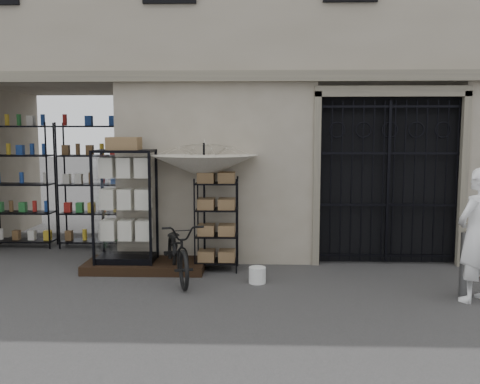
{
  "coord_description": "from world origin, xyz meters",
  "views": [
    {
      "loc": [
        -0.49,
        -7.2,
        2.34
      ],
      "look_at": [
        -0.8,
        1.4,
        1.35
      ],
      "focal_mm": 40.0,
      "sensor_mm": 36.0,
      "label": 1
    }
  ],
  "objects_px": {
    "display_cabinet": "(125,212)",
    "bicycle": "(179,279)",
    "wire_rack": "(217,225)",
    "white_bucket": "(257,275)",
    "market_umbrella": "(204,160)",
    "shopkeeper": "(473,301)",
    "steel_bollard": "(466,264)"
  },
  "relations": [
    {
      "from": "display_cabinet",
      "to": "bicycle",
      "type": "xyz_separation_m",
      "value": [
        0.96,
        -0.53,
        -0.99
      ]
    },
    {
      "from": "display_cabinet",
      "to": "wire_rack",
      "type": "height_order",
      "value": "display_cabinet"
    },
    {
      "from": "bicycle",
      "to": "white_bucket",
      "type": "bearing_deg",
      "value": -24.81
    },
    {
      "from": "market_umbrella",
      "to": "shopkeeper",
      "type": "distance_m",
      "value": 4.61
    },
    {
      "from": "display_cabinet",
      "to": "shopkeeper",
      "type": "distance_m",
      "value": 5.48
    },
    {
      "from": "white_bucket",
      "to": "shopkeeper",
      "type": "relative_size",
      "value": 0.14
    },
    {
      "from": "wire_rack",
      "to": "market_umbrella",
      "type": "bearing_deg",
      "value": 152.08
    },
    {
      "from": "market_umbrella",
      "to": "shopkeeper",
      "type": "relative_size",
      "value": 1.39
    },
    {
      "from": "display_cabinet",
      "to": "bicycle",
      "type": "height_order",
      "value": "display_cabinet"
    },
    {
      "from": "market_umbrella",
      "to": "steel_bollard",
      "type": "relative_size",
      "value": 2.8
    },
    {
      "from": "white_bucket",
      "to": "shopkeeper",
      "type": "bearing_deg",
      "value": -14.14
    },
    {
      "from": "white_bucket",
      "to": "bicycle",
      "type": "xyz_separation_m",
      "value": [
        -1.24,
        0.15,
        -0.13
      ]
    },
    {
      "from": "market_umbrella",
      "to": "steel_bollard",
      "type": "height_order",
      "value": "market_umbrella"
    },
    {
      "from": "market_umbrella",
      "to": "display_cabinet",
      "type": "bearing_deg",
      "value": -171.37
    },
    {
      "from": "wire_rack",
      "to": "bicycle",
      "type": "relative_size",
      "value": 0.87
    },
    {
      "from": "bicycle",
      "to": "steel_bollard",
      "type": "distance_m",
      "value": 4.28
    },
    {
      "from": "market_umbrella",
      "to": "bicycle",
      "type": "distance_m",
      "value": 2.01
    },
    {
      "from": "white_bucket",
      "to": "display_cabinet",
      "type": "bearing_deg",
      "value": 162.75
    },
    {
      "from": "white_bucket",
      "to": "steel_bollard",
      "type": "bearing_deg",
      "value": -10.33
    },
    {
      "from": "bicycle",
      "to": "display_cabinet",
      "type": "bearing_deg",
      "value": 133.12
    },
    {
      "from": "wire_rack",
      "to": "white_bucket",
      "type": "height_order",
      "value": "wire_rack"
    },
    {
      "from": "wire_rack",
      "to": "bicycle",
      "type": "xyz_separation_m",
      "value": [
        -0.56,
        -0.63,
        -0.77
      ]
    },
    {
      "from": "display_cabinet",
      "to": "white_bucket",
      "type": "relative_size",
      "value": 7.81
    },
    {
      "from": "bicycle",
      "to": "steel_bollard",
      "type": "height_order",
      "value": "steel_bollard"
    },
    {
      "from": "market_umbrella",
      "to": "white_bucket",
      "type": "relative_size",
      "value": 9.86
    },
    {
      "from": "wire_rack",
      "to": "steel_bollard",
      "type": "height_order",
      "value": "wire_rack"
    },
    {
      "from": "wire_rack",
      "to": "white_bucket",
      "type": "bearing_deg",
      "value": -51.84
    },
    {
      "from": "display_cabinet",
      "to": "wire_rack",
      "type": "distance_m",
      "value": 1.54
    },
    {
      "from": "display_cabinet",
      "to": "white_bucket",
      "type": "height_order",
      "value": "display_cabinet"
    },
    {
      "from": "wire_rack",
      "to": "bicycle",
      "type": "height_order",
      "value": "wire_rack"
    },
    {
      "from": "wire_rack",
      "to": "bicycle",
      "type": "distance_m",
      "value": 1.14
    },
    {
      "from": "market_umbrella",
      "to": "steel_bollard",
      "type": "bearing_deg",
      "value": -20.2
    }
  ]
}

